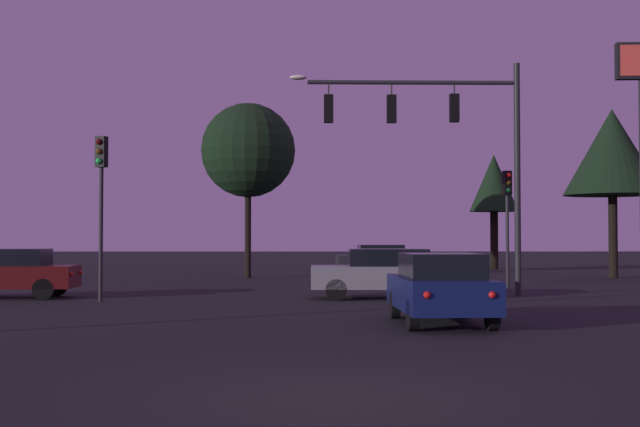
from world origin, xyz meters
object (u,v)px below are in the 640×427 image
(car_crossing_left, at_px, (3,272))
(car_far_lane, at_px, (378,259))
(tree_left_far, at_px, (248,151))
(traffic_light_corner_right, at_px, (507,205))
(car_nearside_lane, at_px, (440,287))
(traffic_signal_mast_arm, at_px, (445,132))
(tree_center_horizon, at_px, (494,184))
(car_crossing_right, at_px, (384,272))
(tree_behind_sign, at_px, (612,153))
(traffic_light_corner_left, at_px, (101,185))

(car_crossing_left, bearing_deg, car_far_lane, 51.82)
(tree_left_far, bearing_deg, car_far_lane, 26.95)
(traffic_light_corner_right, height_order, car_nearside_lane, traffic_light_corner_right)
(car_crossing_left, distance_m, tree_left_far, 15.63)
(traffic_light_corner_right, distance_m, car_nearside_lane, 13.91)
(traffic_light_corner_right, bearing_deg, tree_left_far, 141.14)
(traffic_signal_mast_arm, xyz_separation_m, tree_center_horizon, (6.76, 23.42, -0.15))
(car_nearside_lane, height_order, car_far_lane, same)
(car_crossing_right, distance_m, tree_behind_sign, 18.54)
(car_nearside_lane, xyz_separation_m, car_far_lane, (0.70, 24.43, 0.00))
(car_crossing_left, relative_size, car_crossing_right, 1.02)
(traffic_light_corner_right, xyz_separation_m, tree_center_horizon, (3.77, 19.19, 2.01))
(car_nearside_lane, bearing_deg, car_far_lane, 88.36)
(car_crossing_left, height_order, car_far_lane, same)
(traffic_signal_mast_arm, relative_size, car_crossing_left, 1.62)
(car_crossing_left, xyz_separation_m, tree_behind_sign, (23.65, 12.98, 5.07))
(car_nearside_lane, distance_m, car_crossing_right, 7.70)
(traffic_light_corner_left, height_order, car_crossing_left, traffic_light_corner_left)
(car_nearside_lane, height_order, car_crossing_right, same)
(traffic_signal_mast_arm, relative_size, car_far_lane, 1.75)
(car_far_lane, bearing_deg, car_nearside_lane, -91.64)
(car_far_lane, bearing_deg, traffic_signal_mast_arm, -86.87)
(car_crossing_right, relative_size, tree_center_horizon, 0.65)
(car_crossing_right, xyz_separation_m, tree_center_horizon, (8.83, 24.46, 4.30))
(traffic_signal_mast_arm, distance_m, tree_left_far, 14.43)
(traffic_light_corner_left, height_order, car_nearside_lane, traffic_light_corner_left)
(traffic_signal_mast_arm, distance_m, traffic_light_corner_right, 5.61)
(traffic_light_corner_left, xyz_separation_m, car_crossing_left, (-3.38, 1.58, -2.59))
(traffic_signal_mast_arm, xyz_separation_m, tree_behind_sign, (9.85, 12.23, 0.63))
(traffic_light_corner_right, bearing_deg, car_far_lane, 108.53)
(traffic_signal_mast_arm, bearing_deg, traffic_light_corner_right, 54.74)
(traffic_light_corner_left, bearing_deg, car_crossing_right, 8.75)
(tree_left_far, relative_size, tree_center_horizon, 1.19)
(tree_behind_sign, xyz_separation_m, tree_left_far, (-17.08, 0.24, 0.09))
(tree_behind_sign, bearing_deg, tree_center_horizon, 105.44)
(car_nearside_lane, distance_m, tree_left_far, 22.53)
(traffic_signal_mast_arm, height_order, tree_center_horizon, traffic_signal_mast_arm)
(traffic_light_corner_right, distance_m, car_crossing_right, 7.65)
(traffic_light_corner_right, distance_m, car_crossing_left, 17.66)
(traffic_light_corner_left, height_order, tree_center_horizon, tree_center_horizon)
(traffic_light_corner_right, distance_m, car_far_lane, 12.32)
(car_crossing_left, relative_size, tree_center_horizon, 0.67)
(car_far_lane, relative_size, tree_left_far, 0.52)
(tree_left_far, bearing_deg, tree_behind_sign, -0.79)
(car_crossing_left, distance_m, tree_center_horizon, 32.02)
(tree_center_horizon, bearing_deg, traffic_signal_mast_arm, -106.09)
(traffic_signal_mast_arm, relative_size, car_crossing_right, 1.66)
(car_crossing_left, bearing_deg, car_crossing_right, -1.43)
(traffic_light_corner_right, distance_m, tree_center_horizon, 19.66)
(car_crossing_right, relative_size, car_far_lane, 1.05)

